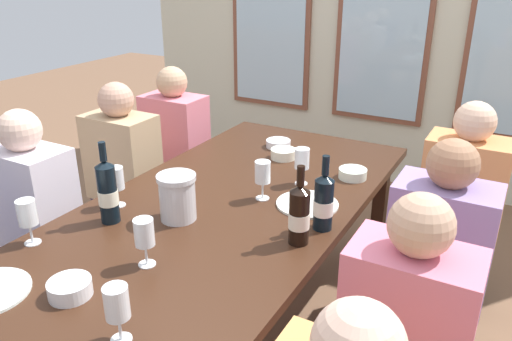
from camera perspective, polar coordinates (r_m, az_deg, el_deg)
dining_table at (r=2.18m, az=-3.83°, el=-5.55°), size 1.04×2.16×0.74m
white_plate_1 at (r=2.15m, az=5.82°, el=-3.78°), size 0.26×0.26×0.01m
metal_pitcher at (r=2.02m, az=-8.88°, el=-2.96°), size 0.16×0.16×0.19m
wine_bottle_0 at (r=2.04m, az=-16.43°, el=-2.29°), size 0.08×0.08×0.33m
wine_bottle_1 at (r=1.83m, az=4.90°, el=-4.98°), size 0.08×0.08×0.30m
wine_bottle_2 at (r=1.93m, az=7.64°, el=-3.53°), size 0.08×0.08×0.30m
tasting_bowl_0 at (r=2.64m, az=3.10°, el=1.91°), size 0.13×0.13×0.05m
tasting_bowl_1 at (r=2.80m, az=2.54°, el=3.06°), size 0.14×0.14×0.04m
tasting_bowl_2 at (r=1.70m, az=-20.28°, el=-12.38°), size 0.13×0.13×0.05m
tasting_bowl_3 at (r=2.44m, az=10.87°, el=-0.34°), size 0.13×0.13×0.05m
wine_glass_0 at (r=2.15m, az=0.76°, el=-0.28°), size 0.07×0.07×0.17m
wine_glass_1 at (r=2.17m, az=-15.56°, el=-1.07°), size 0.07×0.07×0.17m
wine_glass_2 at (r=2.31m, az=5.22°, el=1.14°), size 0.07×0.07×0.17m
wine_glass_3 at (r=1.99m, az=-24.42°, el=-4.58°), size 0.07×0.07×0.17m
wine_glass_4 at (r=1.43m, az=-15.44°, el=-14.47°), size 0.07×0.07×0.17m
wine_glass_5 at (r=1.73m, az=-12.51°, el=-7.11°), size 0.07×0.07×0.17m
seated_person_0 at (r=3.28m, az=-8.95°, el=1.49°), size 0.38×0.24×1.11m
seated_person_1 at (r=2.71m, az=21.90°, el=-4.79°), size 0.38×0.24×1.11m
seated_person_4 at (r=2.61m, az=-23.39°, el=-6.09°), size 0.38×0.24×1.11m
seated_person_6 at (r=2.95m, az=-14.56°, el=-1.48°), size 0.38×0.24×1.11m
seated_person_7 at (r=2.19m, az=19.53°, el=-11.24°), size 0.38×0.24×1.11m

